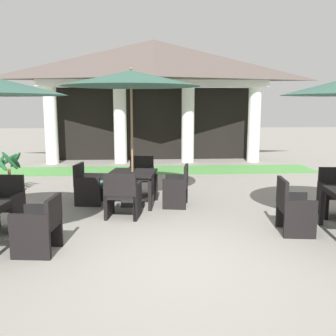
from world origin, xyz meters
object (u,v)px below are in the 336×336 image
(patio_table_mid_left, at_px, (133,176))
(potted_palm_left_edge, at_px, (10,179))
(patio_chair_mid_right_north, at_px, (5,206))
(patio_chair_near_foreground_north, at_px, (335,195))
(patio_umbrella_mid_left, at_px, (131,80))
(patio_chair_mid_left_north, at_px, (141,178))
(patio_chair_mid_left_west, at_px, (89,186))
(patio_chair_mid_left_south, at_px, (123,196))
(patio_chair_mid_right_east, at_px, (39,226))
(patio_chair_mid_left_east, at_px, (177,187))
(patio_chair_near_foreground_west, at_px, (293,208))

(patio_table_mid_left, bearing_deg, potted_palm_left_edge, 156.37)
(patio_chair_mid_right_north, bearing_deg, patio_chair_near_foreground_north, -169.01)
(patio_umbrella_mid_left, bearing_deg, patio_table_mid_left, 0.00)
(patio_chair_mid_left_north, distance_m, patio_chair_mid_left_west, 1.36)
(patio_chair_mid_left_south, bearing_deg, patio_chair_near_foreground_north, 7.84)
(patio_umbrella_mid_left, relative_size, patio_chair_mid_right_east, 3.43)
(patio_chair_mid_left_south, height_order, patio_chair_mid_right_north, patio_chair_mid_right_north)
(patio_chair_mid_left_east, bearing_deg, patio_chair_near_foreground_west, -126.08)
(patio_chair_near_foreground_west, height_order, patio_chair_mid_left_east, patio_chair_near_foreground_west)
(patio_table_mid_left, xyz_separation_m, patio_chair_mid_left_east, (0.94, -0.16, -0.21))
(patio_chair_mid_left_north, bearing_deg, patio_table_mid_left, 90.00)
(patio_table_mid_left, relative_size, patio_umbrella_mid_left, 0.38)
(patio_umbrella_mid_left, height_order, patio_chair_mid_left_south, patio_umbrella_mid_left)
(patio_table_mid_left, relative_size, potted_palm_left_edge, 1.03)
(patio_chair_mid_left_south, bearing_deg, patio_umbrella_mid_left, 90.00)
(patio_chair_mid_left_south, bearing_deg, patio_chair_near_foreground_west, -10.30)
(patio_chair_mid_left_north, height_order, patio_chair_mid_left_east, patio_chair_mid_left_north)
(patio_umbrella_mid_left, relative_size, potted_palm_left_edge, 2.70)
(patio_chair_near_foreground_north, xyz_separation_m, patio_chair_mid_right_east, (-5.18, -1.55, -0.01))
(patio_chair_near_foreground_west, distance_m, patio_chair_mid_left_east, 2.56)
(potted_palm_left_edge, bearing_deg, patio_umbrella_mid_left, -23.63)
(patio_umbrella_mid_left, xyz_separation_m, patio_chair_mid_left_west, (-0.95, 0.16, -2.24))
(patio_chair_near_foreground_west, relative_size, patio_umbrella_mid_left, 0.32)
(patio_table_mid_left, bearing_deg, patio_chair_near_foreground_west, -36.18)
(patio_umbrella_mid_left, relative_size, patio_chair_mid_right_north, 3.11)
(patio_chair_near_foreground_north, height_order, patio_chair_mid_right_north, patio_chair_mid_right_north)
(patio_umbrella_mid_left, xyz_separation_m, potted_palm_left_edge, (-3.01, 1.32, -2.29))
(patio_chair_mid_left_north, relative_size, patio_chair_mid_left_east, 1.03)
(patio_chair_mid_left_east, distance_m, potted_palm_left_edge, 4.22)
(patio_chair_near_foreground_north, distance_m, patio_chair_mid_right_east, 5.41)
(potted_palm_left_edge, bearing_deg, patio_chair_mid_right_east, -66.20)
(patio_chair_near_foreground_west, relative_size, patio_table_mid_left, 0.84)
(patio_chair_mid_right_east, xyz_separation_m, patio_chair_mid_right_north, (-0.86, 1.08, 0.02))
(patio_chair_near_foreground_north, relative_size, patio_umbrella_mid_left, 0.32)
(patio_chair_near_foreground_west, height_order, patio_chair_mid_left_north, patio_chair_near_foreground_west)
(patio_table_mid_left, height_order, patio_chair_mid_left_north, patio_chair_mid_left_north)
(patio_chair_mid_left_north, bearing_deg, potted_palm_left_edge, 3.00)
(patio_chair_mid_left_east, xyz_separation_m, patio_chair_mid_right_north, (-3.07, -1.39, 0.01))
(patio_chair_mid_left_west, bearing_deg, patio_table_mid_left, 90.00)
(patio_chair_mid_left_north, distance_m, patio_chair_mid_right_north, 3.39)
(patio_chair_mid_left_north, relative_size, patio_chair_mid_left_west, 1.04)
(patio_chair_mid_left_north, distance_m, patio_chair_mid_right_east, 3.85)
(patio_chair_mid_right_north, height_order, potted_palm_left_edge, potted_palm_left_edge)
(patio_chair_mid_left_east, xyz_separation_m, potted_palm_left_edge, (-3.96, 1.48, -0.08))
(patio_chair_near_foreground_north, xyz_separation_m, patio_table_mid_left, (-3.91, 1.07, 0.21))
(patio_chair_mid_left_north, height_order, potted_palm_left_edge, potted_palm_left_edge)
(patio_chair_near_foreground_north, bearing_deg, patio_chair_mid_right_north, 11.64)
(patio_table_mid_left, distance_m, patio_chair_mid_left_east, 0.98)
(patio_umbrella_mid_left, distance_m, patio_chair_mid_right_east, 3.67)
(patio_chair_mid_left_south, distance_m, patio_chair_mid_right_north, 2.06)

